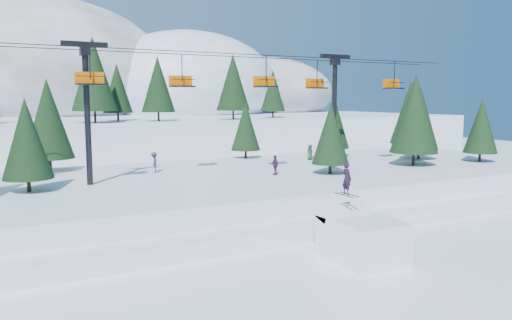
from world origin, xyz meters
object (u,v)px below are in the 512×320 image
chairlift (225,92)px  banner_far (373,219)px  jump_kicker (361,237)px  banner_near (352,229)px

chairlift → banner_far: bearing=-63.6°
chairlift → banner_far: chairlift is taller
jump_kicker → banner_far: size_ratio=1.82×
chairlift → banner_near: chairlift is taller
banner_near → chairlift: bearing=102.2°
chairlift → jump_kicker: bearing=-88.7°
jump_kicker → banner_far: jump_kicker is taller
jump_kicker → banner_near: 4.56m
jump_kicker → banner_near: size_ratio=1.86×
jump_kicker → banner_far: (5.45, 5.18, -0.72)m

